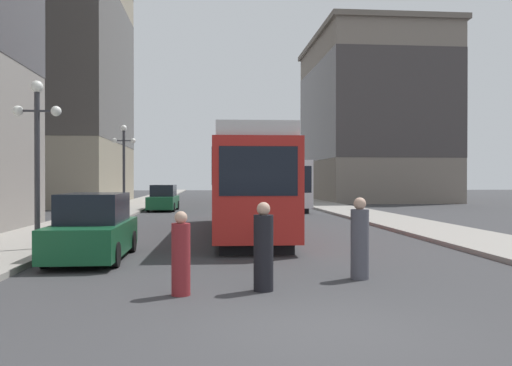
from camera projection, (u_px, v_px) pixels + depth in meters
ground_plane at (320, 330)px, 7.82m from camera, size 200.00×200.00×0.00m
sidewalk_left at (139, 203)px, 46.97m from camera, size 3.42×120.00×0.15m
sidewalk_right at (313, 203)px, 48.35m from camera, size 3.42×120.00×0.15m
streetcar at (247, 182)px, 21.76m from camera, size 2.92×14.01×3.89m
transit_bus at (280, 183)px, 39.62m from camera, size 2.75×11.99×3.45m
parked_car_left_near at (93, 229)px, 14.69m from camera, size 1.91×4.60×1.82m
parked_car_left_mid at (163, 199)px, 37.34m from camera, size 2.03×4.57×1.82m
pedestrian_crossing_near at (181, 256)px, 10.12m from camera, size 0.36×0.36×1.61m
pedestrian_crossing_far at (360, 241)px, 11.80m from camera, size 0.41×0.41×1.81m
pedestrian_on_sidewalk at (263, 250)px, 10.53m from camera, size 0.39×0.39×1.76m
lamp_post_left_near at (37, 137)px, 15.78m from camera, size 1.41×0.36×4.99m
lamp_post_left_far at (124, 155)px, 31.90m from camera, size 1.41×0.36×5.32m
building_left_corner at (54, 76)px, 46.69m from camera, size 11.88×18.44×21.92m
building_right_corner at (371, 117)px, 56.33m from camera, size 12.61×18.73×17.13m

